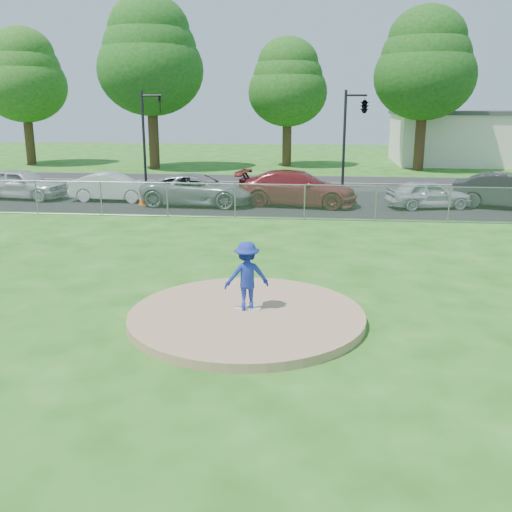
{
  "coord_description": "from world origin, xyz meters",
  "views": [
    {
      "loc": [
        1.54,
        -12.17,
        4.8
      ],
      "look_at": [
        0.0,
        2.0,
        1.0
      ],
      "focal_mm": 40.0,
      "sensor_mm": 36.0,
      "label": 1
    }
  ],
  "objects_px": {
    "tree_center": "(288,82)",
    "traffic_signal_left": "(147,129)",
    "traffic_signal_center": "(362,108)",
    "pitcher": "(247,276)",
    "commercial_building": "(494,137)",
    "tree_far_left": "(23,75)",
    "parked_car_gray": "(198,190)",
    "tree_left": "(150,56)",
    "parked_car_darkred": "(297,188)",
    "parked_car_white": "(113,187)",
    "parked_car_silver": "(22,184)",
    "parked_car_charcoal": "(508,191)",
    "tree_right": "(425,63)",
    "traffic_cone": "(142,198)",
    "parked_car_pearl": "(429,194)"
  },
  "relations": [
    {
      "from": "tree_center",
      "to": "parked_car_darkred",
      "type": "distance_m",
      "value": 19.39
    },
    {
      "from": "commercial_building",
      "to": "parked_car_charcoal",
      "type": "height_order",
      "value": "commercial_building"
    },
    {
      "from": "tree_left",
      "to": "parked_car_charcoal",
      "type": "relative_size",
      "value": 2.52
    },
    {
      "from": "commercial_building",
      "to": "parked_car_charcoal",
      "type": "distance_m",
      "value": 22.93
    },
    {
      "from": "traffic_signal_left",
      "to": "parked_car_charcoal",
      "type": "distance_m",
      "value": 20.41
    },
    {
      "from": "parked_car_silver",
      "to": "parked_car_white",
      "type": "bearing_deg",
      "value": -84.58
    },
    {
      "from": "tree_center",
      "to": "tree_right",
      "type": "distance_m",
      "value": 10.27
    },
    {
      "from": "parked_car_darkred",
      "to": "parked_car_charcoal",
      "type": "distance_m",
      "value": 9.96
    },
    {
      "from": "tree_far_left",
      "to": "traffic_signal_left",
      "type": "bearing_deg",
      "value": -39.73
    },
    {
      "from": "tree_left",
      "to": "parked_car_white",
      "type": "relative_size",
      "value": 2.92
    },
    {
      "from": "traffic_signal_center",
      "to": "pitcher",
      "type": "distance_m",
      "value": 22.44
    },
    {
      "from": "commercial_building",
      "to": "parked_car_silver",
      "type": "distance_m",
      "value": 37.07
    },
    {
      "from": "commercial_building",
      "to": "tree_far_left",
      "type": "xyz_separation_m",
      "value": [
        -38.0,
        -5.0,
        4.9
      ]
    },
    {
      "from": "commercial_building",
      "to": "traffic_signal_center",
      "type": "bearing_deg",
      "value": -126.94
    },
    {
      "from": "parked_car_pearl",
      "to": "tree_right",
      "type": "bearing_deg",
      "value": -20.3
    },
    {
      "from": "tree_far_left",
      "to": "tree_left",
      "type": "distance_m",
      "value": 11.24
    },
    {
      "from": "tree_center",
      "to": "traffic_signal_left",
      "type": "distance_m",
      "value": 14.63
    },
    {
      "from": "pitcher",
      "to": "tree_far_left",
      "type": "bearing_deg",
      "value": -74.07
    },
    {
      "from": "traffic_signal_left",
      "to": "traffic_cone",
      "type": "xyz_separation_m",
      "value": [
        1.78,
        -7.26,
        -2.98
      ]
    },
    {
      "from": "commercial_building",
      "to": "traffic_cone",
      "type": "relative_size",
      "value": 21.76
    },
    {
      "from": "parked_car_charcoal",
      "to": "traffic_cone",
      "type": "bearing_deg",
      "value": 111.8
    },
    {
      "from": "tree_far_left",
      "to": "pitcher",
      "type": "height_order",
      "value": "tree_far_left"
    },
    {
      "from": "commercial_building",
      "to": "traffic_signal_left",
      "type": "relative_size",
      "value": 2.93
    },
    {
      "from": "parked_car_gray",
      "to": "parked_car_pearl",
      "type": "relative_size",
      "value": 1.39
    },
    {
      "from": "traffic_signal_center",
      "to": "parked_car_pearl",
      "type": "relative_size",
      "value": 1.42
    },
    {
      "from": "traffic_signal_left",
      "to": "parked_car_charcoal",
      "type": "relative_size",
      "value": 1.13
    },
    {
      "from": "commercial_building",
      "to": "traffic_cone",
      "type": "distance_m",
      "value": 32.75
    },
    {
      "from": "traffic_signal_center",
      "to": "parked_car_charcoal",
      "type": "height_order",
      "value": "traffic_signal_center"
    },
    {
      "from": "tree_left",
      "to": "parked_car_darkred",
      "type": "xyz_separation_m",
      "value": [
        11.55,
        -15.5,
        -7.39
      ]
    },
    {
      "from": "pitcher",
      "to": "parked_car_white",
      "type": "height_order",
      "value": "pitcher"
    },
    {
      "from": "parked_car_white",
      "to": "tree_left",
      "type": "bearing_deg",
      "value": 10.04
    },
    {
      "from": "tree_center",
      "to": "tree_left",
      "type": "bearing_deg",
      "value": -163.3
    },
    {
      "from": "tree_left",
      "to": "traffic_signal_center",
      "type": "xyz_separation_m",
      "value": [
        14.97,
        -9.0,
        -3.63
      ]
    },
    {
      "from": "tree_center",
      "to": "traffic_signal_left",
      "type": "xyz_separation_m",
      "value": [
        -7.76,
        -12.0,
        -3.11
      ]
    },
    {
      "from": "traffic_signal_left",
      "to": "traffic_cone",
      "type": "bearing_deg",
      "value": -76.22
    },
    {
      "from": "tree_left",
      "to": "traffic_cone",
      "type": "xyz_separation_m",
      "value": [
        4.02,
        -16.26,
        -7.85
      ]
    },
    {
      "from": "parked_car_silver",
      "to": "parked_car_darkred",
      "type": "xyz_separation_m",
      "value": [
        14.33,
        -0.46,
        0.06
      ]
    },
    {
      "from": "parked_car_silver",
      "to": "parked_car_pearl",
      "type": "xyz_separation_m",
      "value": [
        20.57,
        -0.53,
        -0.11
      ]
    },
    {
      "from": "tree_far_left",
      "to": "traffic_signal_left",
      "type": "height_order",
      "value": "tree_far_left"
    },
    {
      "from": "tree_left",
      "to": "parked_car_darkred",
      "type": "height_order",
      "value": "tree_left"
    },
    {
      "from": "tree_left",
      "to": "traffic_signal_left",
      "type": "xyz_separation_m",
      "value": [
        2.24,
        -9.0,
        -4.88
      ]
    },
    {
      "from": "tree_left",
      "to": "tree_center",
      "type": "relative_size",
      "value": 1.27
    },
    {
      "from": "parked_car_charcoal",
      "to": "parked_car_silver",
      "type": "bearing_deg",
      "value": 107.99
    },
    {
      "from": "traffic_cone",
      "to": "parked_car_white",
      "type": "xyz_separation_m",
      "value": [
        -1.86,
        1.1,
        0.33
      ]
    },
    {
      "from": "tree_far_left",
      "to": "tree_center",
      "type": "relative_size",
      "value": 1.09
    },
    {
      "from": "commercial_building",
      "to": "parked_car_gray",
      "type": "height_order",
      "value": "commercial_building"
    },
    {
      "from": "traffic_signal_center",
      "to": "traffic_signal_left",
      "type": "bearing_deg",
      "value": 180.0
    },
    {
      "from": "parked_car_white",
      "to": "parked_car_darkred",
      "type": "distance_m",
      "value": 9.4
    },
    {
      "from": "parked_car_gray",
      "to": "parked_car_charcoal",
      "type": "distance_m",
      "value": 14.78
    },
    {
      "from": "tree_far_left",
      "to": "parked_car_charcoal",
      "type": "distance_m",
      "value": 37.31
    }
  ]
}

